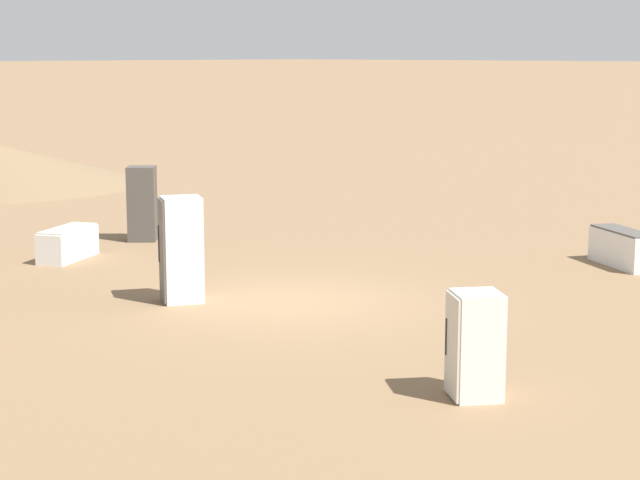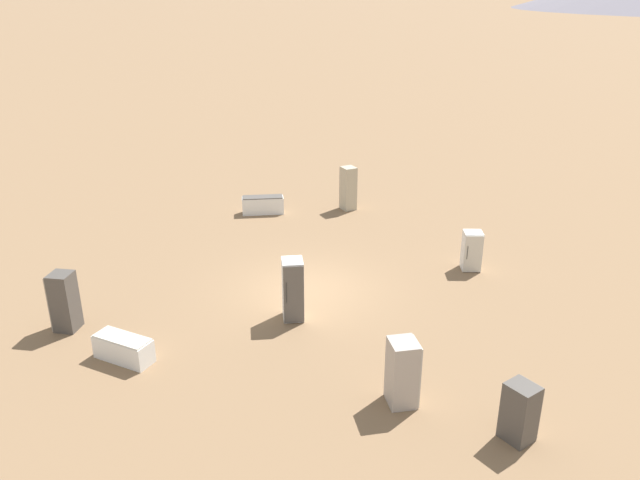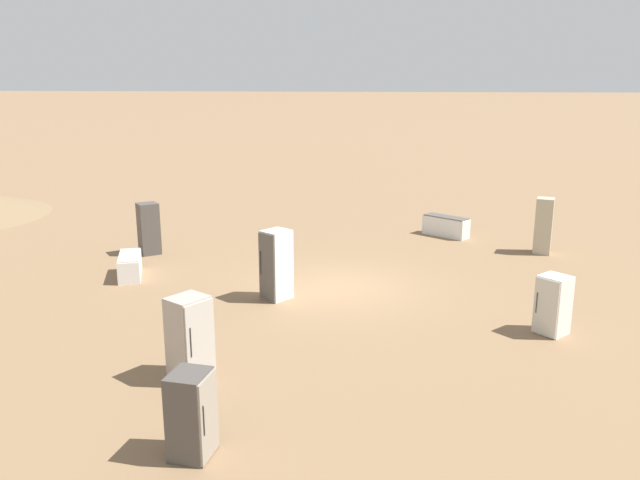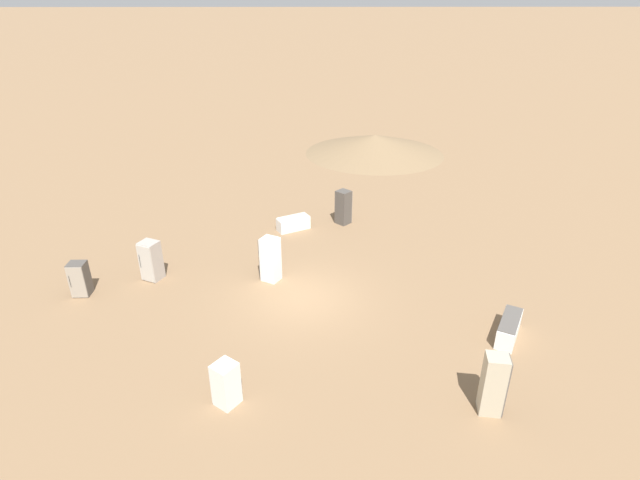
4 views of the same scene
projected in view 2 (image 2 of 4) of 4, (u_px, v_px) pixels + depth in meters
ground_plane at (308, 288)px, 20.71m from camera, size 1000.00×1000.00×0.00m
discarded_fridge_0 at (293, 290)px, 18.50m from camera, size 0.92×0.88×1.90m
discarded_fridge_1 at (348, 188)px, 27.60m from camera, size 0.73×0.65×1.93m
discarded_fridge_2 at (472, 251)px, 21.82m from camera, size 0.89×0.88×1.40m
discarded_fridge_3 at (403, 373)px, 14.75m from camera, size 0.93×0.91×1.69m
discarded_fridge_4 at (64, 302)px, 17.95m from camera, size 0.91×0.91×1.77m
discarded_fridge_5 at (263, 205)px, 27.30m from camera, size 1.40×1.85×0.77m
discarded_fridge_6 at (520, 412)px, 13.62m from camera, size 0.66×0.63×1.40m
discarded_fridge_7 at (124, 348)px, 16.65m from camera, size 1.74×1.30×0.70m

